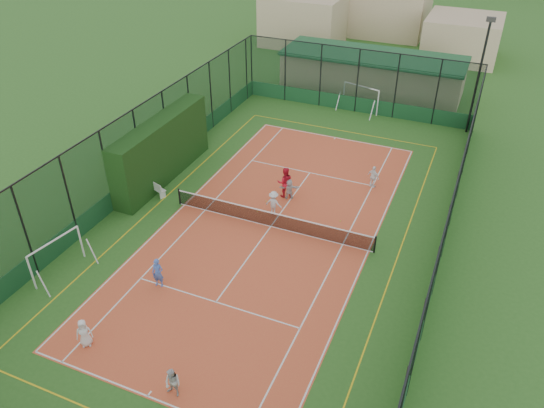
{
  "coord_description": "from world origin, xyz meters",
  "views": [
    {
      "loc": [
        9.31,
        -21.71,
        17.19
      ],
      "look_at": [
        -0.12,
        0.44,
        1.2
      ],
      "focal_mm": 35.0,
      "sensor_mm": 36.0,
      "label": 1
    }
  ],
  "objects_px": {
    "child_near_left": "(84,333)",
    "coach": "(285,182)",
    "child_far_right": "(373,177)",
    "futsal_goal_far": "(360,99)",
    "child_far_back": "(289,189)",
    "futsal_goal_near": "(57,257)",
    "child_near_right": "(173,383)",
    "floodlight_ne": "(478,78)",
    "child_near_mid": "(158,273)",
    "clubhouse": "(372,72)",
    "white_bench": "(154,186)",
    "child_far_left": "(274,203)"
  },
  "relations": [
    {
      "from": "child_near_right",
      "to": "child_near_left",
      "type": "bearing_deg",
      "value": 177.13
    },
    {
      "from": "futsal_goal_near",
      "to": "child_near_mid",
      "type": "bearing_deg",
      "value": -67.43
    },
    {
      "from": "child_far_right",
      "to": "coach",
      "type": "relative_size",
      "value": 0.74
    },
    {
      "from": "futsal_goal_near",
      "to": "child_far_back",
      "type": "bearing_deg",
      "value": -26.21
    },
    {
      "from": "child_near_right",
      "to": "coach",
      "type": "distance_m",
      "value": 14.68
    },
    {
      "from": "futsal_goal_far",
      "to": "coach",
      "type": "xyz_separation_m",
      "value": [
        -0.77,
        -14.04,
        -0.05
      ]
    },
    {
      "from": "futsal_goal_near",
      "to": "coach",
      "type": "relative_size",
      "value": 1.54
    },
    {
      "from": "child_far_right",
      "to": "coach",
      "type": "xyz_separation_m",
      "value": [
        -4.57,
        -3.08,
        0.25
      ]
    },
    {
      "from": "futsal_goal_near",
      "to": "child_near_left",
      "type": "distance_m",
      "value": 5.31
    },
    {
      "from": "clubhouse",
      "to": "white_bench",
      "type": "relative_size",
      "value": 8.56
    },
    {
      "from": "child_far_back",
      "to": "clubhouse",
      "type": "bearing_deg",
      "value": -113.01
    },
    {
      "from": "floodlight_ne",
      "to": "clubhouse",
      "type": "bearing_deg",
      "value": 147.88
    },
    {
      "from": "child_near_left",
      "to": "futsal_goal_near",
      "type": "bearing_deg",
      "value": 106.49
    },
    {
      "from": "white_bench",
      "to": "child_far_right",
      "type": "xyz_separation_m",
      "value": [
        11.92,
        5.86,
        0.22
      ]
    },
    {
      "from": "child_near_mid",
      "to": "child_far_right",
      "type": "height_order",
      "value": "child_near_mid"
    },
    {
      "from": "coach",
      "to": "child_near_right",
      "type": "bearing_deg",
      "value": 67.5
    },
    {
      "from": "futsal_goal_far",
      "to": "child_far_back",
      "type": "height_order",
      "value": "futsal_goal_far"
    },
    {
      "from": "floodlight_ne",
      "to": "clubhouse",
      "type": "distance_m",
      "value": 10.47
    },
    {
      "from": "clubhouse",
      "to": "coach",
      "type": "relative_size",
      "value": 7.93
    },
    {
      "from": "floodlight_ne",
      "to": "child_far_left",
      "type": "relative_size",
      "value": 5.61
    },
    {
      "from": "white_bench",
      "to": "child_near_mid",
      "type": "relative_size",
      "value": 1.16
    },
    {
      "from": "child_far_back",
      "to": "child_near_left",
      "type": "bearing_deg",
      "value": 52.53
    },
    {
      "from": "white_bench",
      "to": "child_near_left",
      "type": "height_order",
      "value": "child_near_left"
    },
    {
      "from": "clubhouse",
      "to": "white_bench",
      "type": "distance_m",
      "value": 22.97
    },
    {
      "from": "child_far_back",
      "to": "coach",
      "type": "distance_m",
      "value": 0.47
    },
    {
      "from": "futsal_goal_far",
      "to": "child_near_right",
      "type": "relative_size",
      "value": 2.36
    },
    {
      "from": "clubhouse",
      "to": "child_near_left",
      "type": "relative_size",
      "value": 11.18
    },
    {
      "from": "floodlight_ne",
      "to": "white_bench",
      "type": "height_order",
      "value": "floodlight_ne"
    },
    {
      "from": "floodlight_ne",
      "to": "coach",
      "type": "bearing_deg",
      "value": -124.06
    },
    {
      "from": "futsal_goal_near",
      "to": "child_far_right",
      "type": "height_order",
      "value": "futsal_goal_near"
    },
    {
      "from": "floodlight_ne",
      "to": "child_near_mid",
      "type": "height_order",
      "value": "floodlight_ne"
    },
    {
      "from": "coach",
      "to": "child_far_back",
      "type": "bearing_deg",
      "value": 131.39
    },
    {
      "from": "futsal_goal_near",
      "to": "child_far_right",
      "type": "bearing_deg",
      "value": -30.88
    },
    {
      "from": "futsal_goal_far",
      "to": "child_near_right",
      "type": "height_order",
      "value": "futsal_goal_far"
    },
    {
      "from": "futsal_goal_near",
      "to": "child_near_mid",
      "type": "relative_size",
      "value": 1.93
    },
    {
      "from": "futsal_goal_near",
      "to": "coach",
      "type": "height_order",
      "value": "coach"
    },
    {
      "from": "child_near_right",
      "to": "coach",
      "type": "bearing_deg",
      "value": 100.69
    },
    {
      "from": "white_bench",
      "to": "child_near_right",
      "type": "height_order",
      "value": "child_near_right"
    },
    {
      "from": "child_near_left",
      "to": "coach",
      "type": "bearing_deg",
      "value": 40.48
    },
    {
      "from": "child_near_left",
      "to": "child_near_right",
      "type": "distance_m",
      "value": 4.73
    },
    {
      "from": "white_bench",
      "to": "child_near_mid",
      "type": "distance_m",
      "value": 8.37
    },
    {
      "from": "floodlight_ne",
      "to": "child_near_mid",
      "type": "relative_size",
      "value": 5.39
    },
    {
      "from": "coach",
      "to": "white_bench",
      "type": "bearing_deg",
      "value": -7.06
    },
    {
      "from": "futsal_goal_far",
      "to": "coach",
      "type": "relative_size",
      "value": 1.65
    },
    {
      "from": "white_bench",
      "to": "futsal_goal_far",
      "type": "relative_size",
      "value": 0.56
    },
    {
      "from": "futsal_goal_near",
      "to": "child_far_back",
      "type": "xyz_separation_m",
      "value": [
        7.87,
        10.59,
        -0.3
      ]
    },
    {
      "from": "floodlight_ne",
      "to": "child_near_mid",
      "type": "xyz_separation_m",
      "value": [
        -11.61,
        -23.04,
        -3.35
      ]
    },
    {
      "from": "futsal_goal_near",
      "to": "child_near_mid",
      "type": "distance_m",
      "value": 5.1
    },
    {
      "from": "futsal_goal_near",
      "to": "futsal_goal_far",
      "type": "bearing_deg",
      "value": -8.15
    },
    {
      "from": "child_near_left",
      "to": "child_far_back",
      "type": "relative_size",
      "value": 1.06
    }
  ]
}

